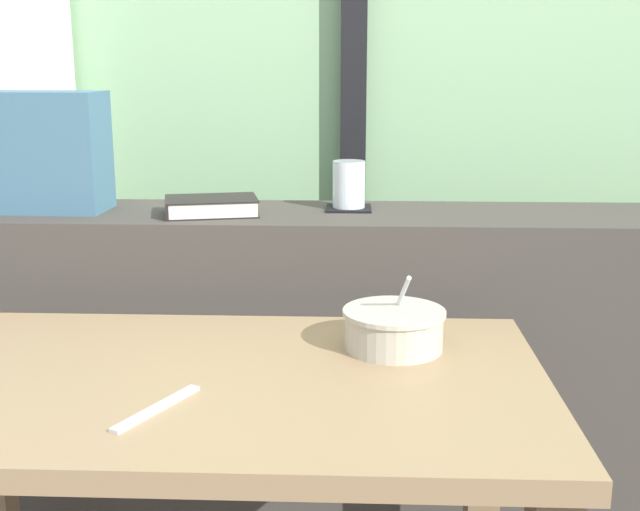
% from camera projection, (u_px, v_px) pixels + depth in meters
% --- Properties ---
extents(window_divider_post, '(0.07, 0.05, 2.60)m').
position_uv_depth(window_divider_post, '(354.00, 16.00, 2.16)').
color(window_divider_post, black).
rests_on(window_divider_post, ground).
extents(dark_console_ledge, '(2.80, 0.31, 0.86)m').
position_uv_depth(dark_console_ledge, '(264.00, 393.00, 1.88)').
color(dark_console_ledge, '#423D38').
rests_on(dark_console_ledge, ground).
extents(breakfast_table, '(1.05, 0.60, 0.71)m').
position_uv_depth(breakfast_table, '(210.00, 451.00, 1.27)').
color(breakfast_table, '#826849').
rests_on(breakfast_table, ground).
extents(coaster_square, '(0.10, 0.10, 0.00)m').
position_uv_depth(coaster_square, '(349.00, 208.00, 1.81)').
color(coaster_square, black).
rests_on(coaster_square, dark_console_ledge).
extents(juice_glass, '(0.07, 0.07, 0.10)m').
position_uv_depth(juice_glass, '(349.00, 186.00, 1.80)').
color(juice_glass, white).
rests_on(juice_glass, coaster_square).
extents(closed_book, '(0.22, 0.17, 0.04)m').
position_uv_depth(closed_book, '(211.00, 206.00, 1.75)').
color(closed_book, black).
rests_on(closed_book, dark_console_ledge).
extents(throw_pillow, '(0.32, 0.15, 0.26)m').
position_uv_depth(throw_pillow, '(32.00, 152.00, 1.77)').
color(throw_pillow, '#426B84').
rests_on(throw_pillow, dark_console_ledge).
extents(soup_bowl, '(0.17, 0.18, 0.14)m').
position_uv_depth(soup_bowl, '(394.00, 329.00, 1.35)').
color(soup_bowl, '#BCB7A8').
rests_on(soup_bowl, breakfast_table).
extents(fork_utensil, '(0.09, 0.16, 0.01)m').
position_uv_depth(fork_utensil, '(157.00, 408.00, 1.12)').
color(fork_utensil, silver).
rests_on(fork_utensil, breakfast_table).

